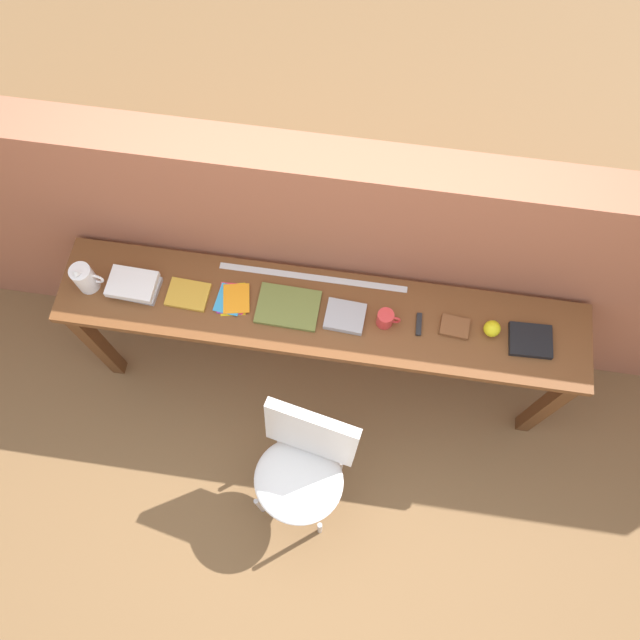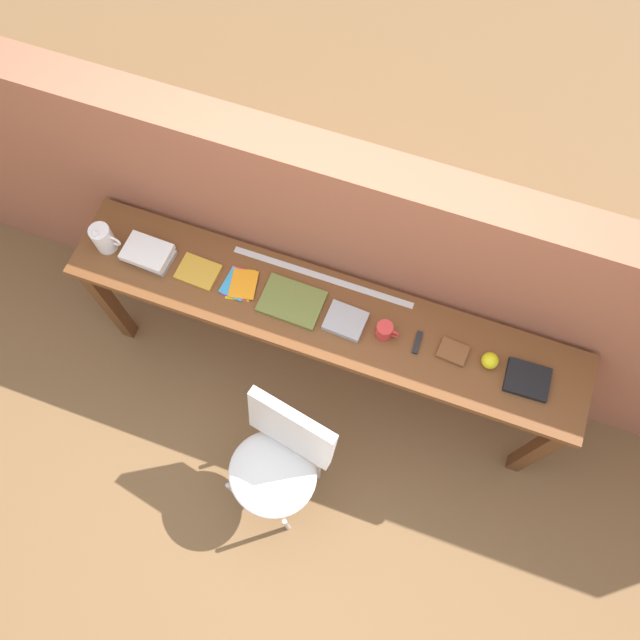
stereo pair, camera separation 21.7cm
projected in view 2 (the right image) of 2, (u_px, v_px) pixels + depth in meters
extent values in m
plane|color=brown|center=(305.00, 417.00, 3.61)|extent=(40.00, 40.00, 0.00)
cube|color=#9E5B42|center=(346.00, 260.00, 3.10)|extent=(6.00, 0.20, 1.60)
cube|color=brown|center=(324.00, 314.00, 2.92)|extent=(2.50, 0.44, 0.04)
cube|color=#5B341A|center=(110.00, 304.00, 3.42)|extent=(0.07, 0.07, 0.84)
cube|color=#5B341A|center=(536.00, 450.00, 3.12)|extent=(0.07, 0.07, 0.84)
cube|color=#5B341A|center=(135.00, 255.00, 3.54)|extent=(0.07, 0.07, 0.84)
cube|color=#5B341A|center=(549.00, 391.00, 3.23)|extent=(0.07, 0.07, 0.84)
ellipsoid|color=white|center=(273.00, 473.00, 3.04)|extent=(0.51, 0.50, 0.08)
cube|color=white|center=(291.00, 430.00, 2.88)|extent=(0.45, 0.19, 0.40)
cylinder|color=#B2B2B7|center=(233.00, 491.00, 3.25)|extent=(0.02, 0.02, 0.41)
cylinder|color=#B2B2B7|center=(287.00, 525.00, 3.18)|extent=(0.02, 0.02, 0.41)
cylinder|color=#B2B2B7|center=(266.00, 439.00, 3.35)|extent=(0.02, 0.02, 0.41)
cylinder|color=#B2B2B7|center=(318.00, 471.00, 3.29)|extent=(0.02, 0.02, 0.41)
cylinder|color=white|center=(103.00, 238.00, 2.97)|extent=(0.10, 0.10, 0.15)
cone|color=white|center=(94.00, 234.00, 2.88)|extent=(0.04, 0.03, 0.04)
torus|color=white|center=(114.00, 241.00, 2.95)|extent=(0.07, 0.01, 0.07)
cube|color=#9E9EA3|center=(150.00, 256.00, 3.00)|extent=(0.23, 0.16, 0.03)
cube|color=white|center=(147.00, 252.00, 2.97)|extent=(0.23, 0.16, 0.03)
cube|color=gold|center=(198.00, 272.00, 2.97)|extent=(0.20, 0.15, 0.02)
cube|color=yellow|center=(240.00, 284.00, 2.96)|extent=(0.15, 0.18, 0.00)
cube|color=purple|center=(238.00, 284.00, 2.95)|extent=(0.13, 0.16, 0.00)
cube|color=#E5334C|center=(239.00, 283.00, 2.95)|extent=(0.13, 0.16, 0.00)
cube|color=#3399D8|center=(237.00, 284.00, 2.95)|extent=(0.13, 0.16, 0.00)
cube|color=orange|center=(243.00, 284.00, 2.94)|extent=(0.15, 0.17, 0.00)
cube|color=olive|center=(292.00, 302.00, 2.91)|extent=(0.29, 0.21, 0.02)
cube|color=#9E9EA3|center=(345.00, 321.00, 2.87)|extent=(0.19, 0.16, 0.03)
cylinder|color=red|center=(384.00, 331.00, 2.82)|extent=(0.08, 0.08, 0.09)
torus|color=red|center=(393.00, 334.00, 2.81)|extent=(0.06, 0.01, 0.06)
cube|color=black|center=(417.00, 342.00, 2.84)|extent=(0.03, 0.11, 0.02)
cube|color=brown|center=(453.00, 352.00, 2.82)|extent=(0.14, 0.11, 0.02)
sphere|color=yellow|center=(490.00, 361.00, 2.77)|extent=(0.08, 0.08, 0.08)
cube|color=black|center=(527.00, 380.00, 2.76)|extent=(0.20, 0.17, 0.03)
cube|color=silver|center=(322.00, 277.00, 2.97)|extent=(0.90, 0.03, 0.00)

